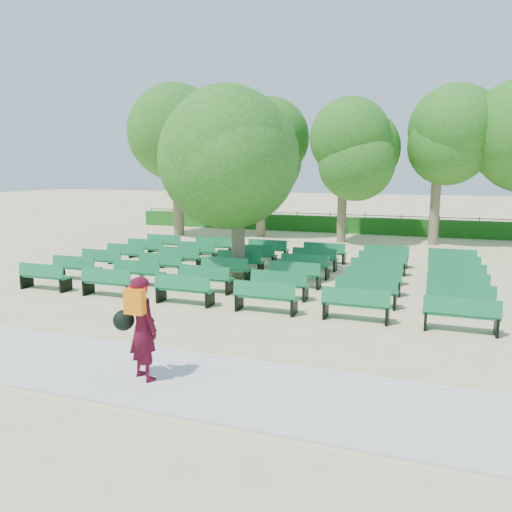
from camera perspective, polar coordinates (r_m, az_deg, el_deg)
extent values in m
plane|color=#CCBB87|center=(15.64, 1.63, -3.40)|extent=(120.00, 120.00, 0.00)
cube|color=silver|center=(9.21, -13.18, -13.16)|extent=(30.00, 2.20, 0.06)
cube|color=silver|center=(10.11, -9.61, -10.78)|extent=(30.00, 0.12, 0.10)
cube|color=#1A5C18|center=(29.03, 10.25, 3.52)|extent=(26.00, 0.70, 0.90)
cube|color=#13713F|center=(16.42, 1.23, -1.31)|extent=(1.63, 0.51, 0.05)
cube|color=#13713F|center=(16.20, 1.02, -0.66)|extent=(1.62, 0.19, 0.38)
cylinder|color=brown|center=(16.53, -2.05, 2.18)|extent=(0.44, 0.44, 2.75)
ellipsoid|color=#2A6E1D|center=(16.39, -2.11, 11.25)|extent=(4.47, 4.47, 4.03)
imported|color=#45091A|center=(8.70, -12.80, -8.03)|extent=(0.77, 0.66, 1.79)
cube|color=orange|center=(8.39, -13.67, -5.07)|extent=(0.33, 0.17, 0.42)
sphere|color=black|center=(8.80, -14.89, -7.11)|extent=(0.36, 0.36, 0.36)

